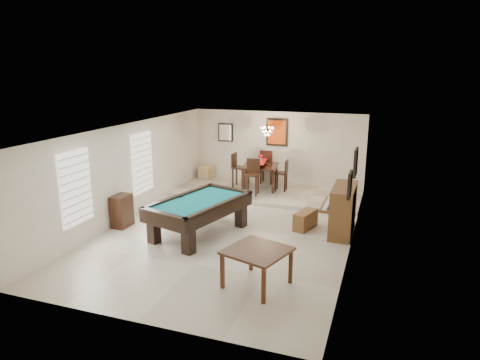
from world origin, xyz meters
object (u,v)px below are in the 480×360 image
Objects in this scene: flower_vase at (260,158)px; dining_table at (260,175)px; square_table at (257,268)px; piano_bench at (305,220)px; apothecary_chest at (122,211)px; corner_bench at (206,172)px; dining_chair_south at (252,177)px; upright_piano at (337,209)px; dining_chair_east at (281,175)px; pool_table at (199,218)px; dining_chair_north at (267,167)px; dining_chair_west at (239,170)px; chandelier at (267,128)px.

dining_table is at bearing 0.00° from flower_vase.
flower_vase is (-1.77, 6.13, 0.80)m from square_table.
piano_bench is 4.79m from apothecary_chest.
dining_table is at bearing -17.64° from corner_bench.
dining_chair_south is at bearing 108.67° from square_table.
dining_chair_south is at bearing 144.49° from upright_piano.
dining_chair_east reaches higher than corner_bench.
pool_table is at bearing -17.88° from dining_chair_east.
upright_piano is at bearing 71.69° from square_table.
dining_chair_north reaches higher than dining_table.
upright_piano is 1.42× the size of dining_chair_east.
dining_chair_west is (-3.60, 2.85, 0.09)m from upright_piano.
corner_bench is at bearing 145.24° from upright_piano.
square_table is 0.94× the size of dining_chair_south.
pool_table is at bearing -68.21° from corner_bench.
upright_piano reaches higher than pool_table.
chandelier is (2.56, -0.99, 1.84)m from corner_bench.
chandelier is at bearing 95.94° from pool_table.
dining_chair_east is (1.06, 4.10, 0.20)m from pool_table.
apothecary_chest is at bearing -165.05° from upright_piano.
chandelier is (-0.42, -0.27, 1.57)m from dining_chair_east.
piano_bench is 3.17m from dining_chair_east.
chandelier is (0.29, -0.26, 1.62)m from dining_table.
dining_table reaches higher than piano_bench.
chandelier is at bearing 134.94° from upright_piano.
dining_table reaches higher than square_table.
chandelier reaches higher than dining_chair_north.
upright_piano is at bearing -45.06° from chandelier.
apothecary_chest is at bearing -124.76° from chandelier.
pool_table is 1.79× the size of upright_piano.
dining_chair_west is at bearing -24.82° from corner_bench.
dining_chair_south is 1.05m from dining_chair_west.
corner_bench is (-4.05, 6.86, -0.01)m from square_table.
dining_chair_east is 1.72× the size of chandelier.
corner_bench is at bearing 87.53° from apothecary_chest.
flower_vase is at bearing 59.75° from apothecary_chest.
dining_chair_north is at bearing 63.48° from apothecary_chest.
dining_chair_west is (-0.70, 0.79, 0.00)m from dining_chair_south.
chandelier is at bearing -103.04° from dining_chair_west.
piano_bench is at bearing -55.26° from chandelier.
chandelier reaches higher than square_table.
piano_bench is 3.53m from dining_table.
dining_chair_east is at bearing 127.05° from upright_piano.
dining_chair_west is at bearing 141.60° from upright_piano.
dining_chair_south is 2.71m from corner_bench.
upright_piano is at bearing 33.67° from dining_chair_east.
pool_table is at bearing -94.85° from dining_table.
upright_piano reaches higher than dining_chair_east.
square_table is at bearing -73.88° from dining_table.
flower_vase is at bearing -17.64° from corner_bench.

